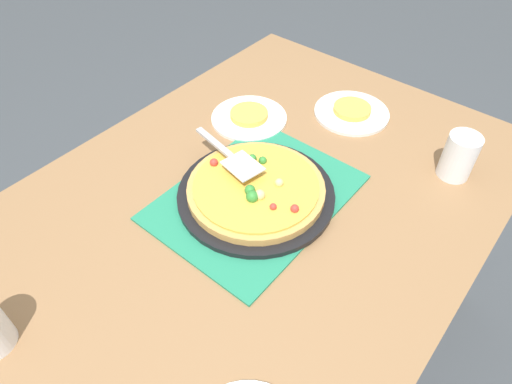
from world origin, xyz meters
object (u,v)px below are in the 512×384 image
at_px(cup_far, 459,156).
at_px(pizza_server, 230,156).
at_px(plate_near_left, 249,118).
at_px(served_slice_right, 353,109).
at_px(pizza_pan, 256,194).
at_px(pizza, 256,188).
at_px(served_slice_left, 249,114).
at_px(plate_far_right, 352,113).

distance_m(cup_far, pizza_server, 0.57).
bearing_deg(plate_near_left, served_slice_right, 134.12).
relative_size(pizza_pan, pizza, 1.15).
bearing_deg(served_slice_right, pizza_pan, -0.31).
bearing_deg(pizza_pan, cup_far, 139.00).
height_order(pizza_pan, pizza_server, pizza_server).
bearing_deg(served_slice_left, plate_near_left, 0.00).
bearing_deg(plate_far_right, cup_far, 79.52).
distance_m(pizza, pizza_server, 0.10).
height_order(served_slice_right, cup_far, cup_far).
relative_size(plate_near_left, served_slice_left, 2.00).
height_order(served_slice_right, pizza_server, pizza_server).
bearing_deg(served_slice_right, pizza_server, -12.97).
relative_size(pizza, served_slice_right, 3.00).
bearing_deg(pizza_pan, plate_far_right, 179.69).
relative_size(served_slice_right, pizza_server, 0.47).
height_order(pizza_pan, plate_near_left, pizza_pan).
height_order(pizza, served_slice_right, pizza).
xyz_separation_m(served_slice_left, served_slice_right, (-0.21, 0.22, 0.00)).
height_order(pizza_pan, cup_far, cup_far).
distance_m(served_slice_left, cup_far, 0.57).
bearing_deg(plate_far_right, pizza, -0.30).
xyz_separation_m(plate_far_right, served_slice_right, (0.00, 0.00, 0.01)).
distance_m(plate_far_right, served_slice_right, 0.01).
relative_size(pizza, cup_far, 2.75).
xyz_separation_m(pizza_pan, pizza, (0.00, 0.00, 0.02)).
height_order(plate_far_right, served_slice_right, served_slice_right).
relative_size(pizza_pan, cup_far, 3.17).
distance_m(pizza, served_slice_right, 0.45).
height_order(plate_near_left, cup_far, cup_far).
height_order(plate_near_left, served_slice_left, served_slice_left).
xyz_separation_m(pizza, pizza_server, (-0.02, -0.10, 0.04)).
bearing_deg(served_slice_right, plate_near_left, -45.88).
relative_size(served_slice_left, pizza_server, 0.47).
bearing_deg(pizza, cup_far, 139.01).
bearing_deg(plate_near_left, pizza_server, 29.55).
bearing_deg(cup_far, pizza, -40.99).
xyz_separation_m(pizza, plate_near_left, (-0.23, -0.22, -0.03)).
distance_m(pizza_pan, cup_far, 0.51).
bearing_deg(pizza_pan, served_slice_right, 179.69).
height_order(plate_near_left, served_slice_right, served_slice_right).
height_order(pizza, served_slice_left, pizza).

